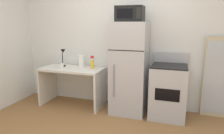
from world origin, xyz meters
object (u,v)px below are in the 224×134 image
Objects in this scene: coffee_mug at (62,66)px; microwave at (130,14)px; refrigerator at (129,68)px; leaning_mirror at (217,78)px; spray_bottle at (92,63)px; paper_towel_roll at (81,61)px; desk_lamp at (63,55)px; oven_range at (168,91)px; desk at (73,79)px.

coffee_mug is 0.21× the size of microwave.
refrigerator reaches higher than leaning_mirror.
refrigerator is (0.75, -0.08, -0.03)m from spray_bottle.
leaning_mirror reaches higher than paper_towel_roll.
oven_range is at bearing -1.99° from desk_lamp.
desk is 0.53m from desk_lamp.
refrigerator reaches higher than desk_lamp.
desk_lamp is 1.40m from refrigerator.
spray_bottle is at bearing 17.33° from coffee_mug.
paper_towel_roll is at bearing 175.48° from oven_range.
oven_range is (0.69, 0.00, -0.35)m from refrigerator.
desk_lamp reaches higher than coffee_mug.
desk is at bearing -179.76° from oven_range.
coffee_mug reaches higher than desk.
coffee_mug is at bearing -151.19° from desk.
paper_towel_roll is at bearing 37.63° from coffee_mug.
refrigerator is 1.17× the size of leaning_mirror.
paper_towel_roll is at bearing -177.23° from leaning_mirror.
paper_towel_roll is 1.02m from refrigerator.
coffee_mug is (0.07, -0.18, -0.19)m from desk_lamp.
spray_bottle is 2.23m from leaning_mirror.
leaning_mirror is at bearing 3.66° from desk_lamp.
oven_range reaches higher than paper_towel_roll.
paper_towel_roll is 0.17× the size of leaning_mirror.
refrigerator reaches higher than desk.
paper_towel_roll is at bearing 9.43° from desk_lamp.
oven_range is (2.02, 0.10, -0.33)m from coffee_mug.
desk is 2.67× the size of microwave.
spray_bottle reaches higher than coffee_mug.
coffee_mug is (-0.18, -0.10, 0.27)m from desk.
paper_towel_roll is 2.49m from leaning_mirror.
desk_lamp reaches higher than paper_towel_roll.
paper_towel_roll is (-0.26, 0.06, 0.02)m from spray_bottle.
desk is 5.12× the size of paper_towel_roll.
paper_towel_roll is 0.52× the size of microwave.
leaning_mirror is (2.22, 0.18, -0.15)m from spray_bottle.
microwave is at bearing -178.13° from oven_range.
desk is 0.34m from coffee_mug.
desk is 4.93× the size of spray_bottle.
oven_range is at bearing 2.97° from coffee_mug.
desk_lamp is 0.22× the size of refrigerator.
leaning_mirror is at bearing 5.73° from desk.
desk is 12.92× the size of coffee_mug.
desk_lamp is 0.40m from paper_towel_roll.
desk is 1.18m from refrigerator.
refrigerator is 1.50m from leaning_mirror.
refrigerator is at bearing -3.04° from desk_lamp.
desk is 0.75× the size of refrigerator.
microwave is (0.75, -0.10, 0.92)m from spray_bottle.
oven_range is 0.85m from leaning_mirror.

